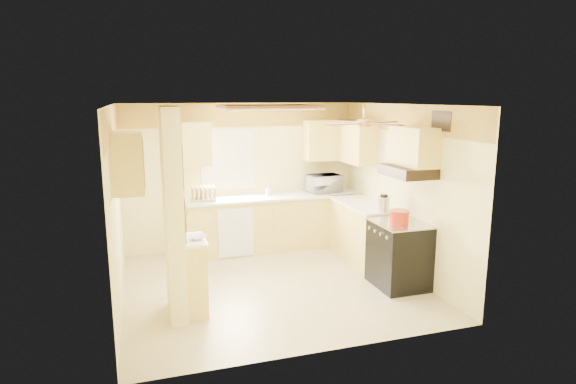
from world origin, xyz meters
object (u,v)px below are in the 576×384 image
object	(u,v)px
microwave	(324,184)
bowl	(197,237)
stove	(399,254)
dutch_oven	(399,217)
kettle	(384,204)

from	to	relation	value
microwave	bowl	size ratio (longest dim) A/B	2.87
stove	dutch_oven	xyz separation A→B (m)	(-0.05, -0.05, 0.55)
bowl	kettle	xyz separation A→B (m)	(2.79, 0.58, 0.10)
dutch_oven	kettle	size ratio (longest dim) A/B	1.05
dutch_oven	microwave	bearing A→B (deg)	95.54
dutch_oven	kettle	distance (m)	0.60
microwave	dutch_oven	size ratio (longest dim) A/B	2.07
stove	bowl	size ratio (longest dim) A/B	4.65
bowl	kettle	bearing A→B (deg)	11.82
microwave	kettle	distance (m)	1.66
kettle	stove	bearing A→B (deg)	-93.62
stove	bowl	bearing A→B (deg)	-179.03
stove	kettle	xyz separation A→B (m)	(0.03, 0.54, 0.60)
kettle	microwave	bearing A→B (deg)	100.29
microwave	bowl	bearing A→B (deg)	34.68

